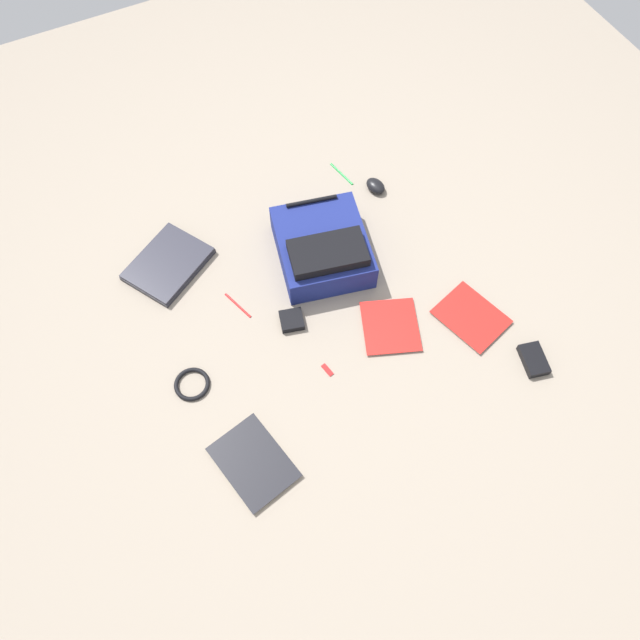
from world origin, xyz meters
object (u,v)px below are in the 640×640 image
book_red (390,326)px  cable_coil (192,384)px  computer_mouse (376,186)px  power_brick (534,360)px  book_manual (471,317)px  book_comic (254,462)px  backpack (323,248)px  laptop (168,264)px  pen_blue (342,173)px  earbud_pouch (292,320)px  usb_stick (327,370)px  pen_black (238,305)px

book_red → cable_coil: bearing=171.2°
computer_mouse → power_brick: (0.12, -0.96, -0.01)m
book_manual → book_comic: 0.97m
computer_mouse → cable_coil: (-1.02, -0.49, -0.01)m
book_comic → power_brick: bearing=-6.1°
cable_coil → book_manual: bearing=-11.8°
backpack → computer_mouse: (0.36, 0.21, -0.05)m
laptop → book_manual: bearing=-38.0°
book_comic → cable_coil: size_ratio=2.45×
cable_coil → laptop: bearing=79.1°
backpack → book_red: bearing=-77.6°
book_manual → pen_blue: size_ratio=1.98×
book_manual → pen_blue: 0.85m
laptop → earbud_pouch: bearing=-53.7°
usb_stick → laptop: bearing=117.7°
backpack → earbud_pouch: backpack is taller
computer_mouse → pen_blue: computer_mouse is taller
book_comic → backpack: bearing=47.5°
backpack → power_brick: (0.48, -0.75, -0.06)m
backpack → usb_stick: backpack is taller
book_manual → cable_coil: cable_coil is taller
book_comic → usb_stick: size_ratio=5.95×
book_comic → computer_mouse: computer_mouse is taller
book_red → earbud_pouch: (-0.32, 0.19, 0.01)m
backpack → pen_black: bearing=-172.8°
book_comic → computer_mouse: bearing=42.1°
pen_black → pen_blue: size_ratio=0.98×
pen_blue → laptop: bearing=-172.3°
earbud_pouch → usb_stick: 0.24m
pen_black → pen_blue: (0.66, 0.40, 0.00)m
book_manual → usb_stick: bearing=174.9°
backpack → laptop: backpack is taller
book_comic → usb_stick: (0.37, 0.19, -0.00)m
book_red → pen_black: book_red is taller
pen_blue → earbud_pouch: (-0.50, -0.56, 0.01)m
book_comic → usb_stick: book_comic is taller
computer_mouse → usb_stick: computer_mouse is taller
laptop → pen_blue: laptop is taller
backpack → book_manual: bearing=-52.5°
backpack → book_red: 0.41m
cable_coil → usb_stick: 0.49m
usb_stick → pen_black: bearing=115.1°
backpack → cable_coil: backpack is taller
backpack → book_red: (0.09, -0.39, -0.07)m
book_manual → computer_mouse: (-0.02, 0.71, 0.01)m
pen_blue → book_manual: bearing=-82.7°
laptop → usb_stick: laptop is taller
book_manual → cable_coil: 1.06m
backpack → laptop: 0.61m
book_comic → computer_mouse: size_ratio=3.39×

